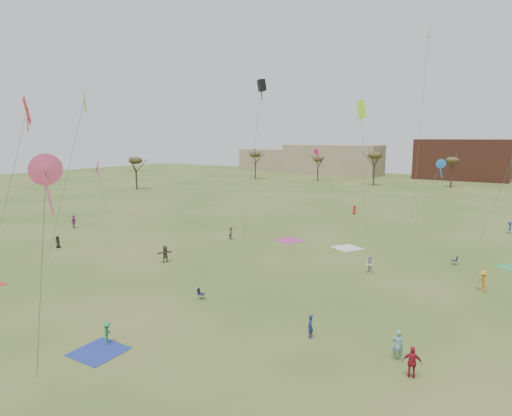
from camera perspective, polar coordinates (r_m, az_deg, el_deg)
The scene contains 23 objects.
ground at distance 37.24m, azimuth -10.24°, elevation -10.93°, with size 260.00×260.00×0.00m, color #32541A.
flyer_near_center at distance 29.76m, azimuth -18.85°, elevation -15.17°, with size 0.92×0.53×1.42m, color #2B8148.
flyer_near_right at distance 29.19m, azimuth 7.10°, elevation -15.07°, with size 0.57×0.37×1.55m, color navy.
spectator_fore_a at distance 26.08m, azimuth 19.76°, elevation -18.46°, with size 1.03×0.43×1.75m, color maroon.
spectator_fore_b at distance 55.12m, azimuth -3.23°, elevation -3.29°, with size 0.75×0.58×1.54m, color #846754.
spectator_fore_c at distance 46.01m, azimuth -11.80°, elevation -5.87°, with size 1.66×0.53×1.79m, color brown.
flyer_mid_a at distance 55.74m, azimuth -24.48°, elevation -4.05°, with size 0.70×0.46×1.43m, color black.
flyer_mid_b at distance 41.36m, azimuth 27.52°, elevation -8.48°, with size 1.17×0.67×1.81m, color orange.
flyer_mid_c at distance 27.64m, azimuth 18.02°, elevation -16.65°, with size 0.66×0.43×1.81m, color #689BAD.
spectator_mid_d at distance 66.82m, azimuth -22.73°, elevation -1.65°, with size 1.07×0.45×1.83m, color #A547AA.
spectator_mid_e at distance 42.97m, azimuth 14.66°, elevation -7.15°, with size 0.81×0.63×1.67m, color silver.
flyer_far_b at distance 74.40m, azimuth 12.72°, elevation -0.24°, with size 0.72×0.47×1.47m, color red.
flyer_far_c at distance 67.54m, azimuth 30.21°, elevation -2.21°, with size 1.01×0.58×1.56m, color navy.
blanket_blue at distance 29.20m, azimuth -19.87°, elevation -17.25°, with size 2.78×2.78×0.03m, color navy.
blanket_cream at distance 51.94m, azimuth 11.82°, elevation -5.14°, with size 2.83×2.83×0.03m, color silver.
blanket_plum at distance 54.62m, azimuth 4.32°, elevation -4.25°, with size 2.93×2.93×0.03m, color #B13676.
camp_chair_center at distance 35.67m, azimuth -7.18°, elevation -11.33°, with size 0.67×0.64×0.87m.
camp_chair_right at distance 48.73m, azimuth 24.51°, elevation -6.45°, with size 0.67×0.64×0.87m.
kites_aloft at distance 53.06m, azimuth 7.04°, elevation 14.84°, with size 67.44×59.79×27.47m.
tree_line at distance 108.04m, azimuth 18.43°, elevation 5.82°, with size 117.44×49.32×8.91m.
building_tan at distance 152.48m, azimuth 10.03°, elevation 6.25°, with size 32.00×14.00×10.00m, color #937F60.
building_brick at distance 146.76m, azimuth 25.44°, elevation 5.77°, with size 26.00×16.00×12.00m, color brown.
building_tan_west at distance 172.41m, azimuth 1.66°, elevation 6.39°, with size 20.00×12.00×8.00m, color #937F60.
Camera 1 is at (24.08, -25.35, 12.80)m, focal length 30.60 mm.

